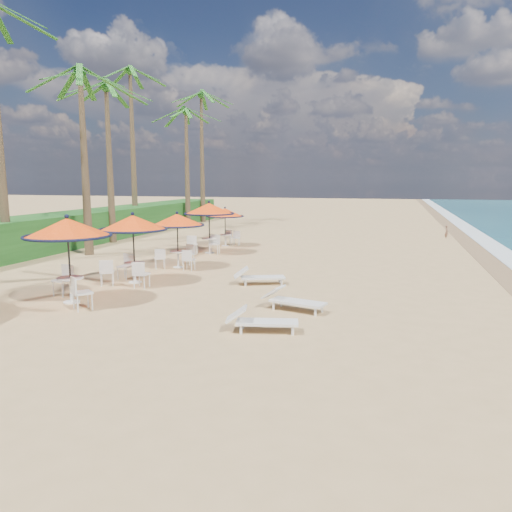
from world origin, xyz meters
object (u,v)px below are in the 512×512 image
Objects in this scene: station_0 at (68,236)px; lounger_far at (258,276)px; station_3 at (208,213)px; station_2 at (177,227)px; station_4 at (226,217)px; lounger_near at (260,320)px; lounger_mid at (292,300)px; station_1 at (132,231)px.

station_0 reaches higher than lounger_far.
station_3 is at bearing 87.36° from station_0.
station_2 is 0.90× the size of station_3.
station_4 is at bearing 88.21° from station_0.
lounger_far is at bearing 93.87° from lounger_near.
station_0 is 1.45× the size of lounger_near.
lounger_near is at bearing -68.32° from station_4.
lounger_near is (6.25, -1.31, -1.74)m from station_0.
station_2 reaches higher than lounger_mid.
station_1 is 1.32× the size of lounger_mid.
station_3 is 1.39× the size of lounger_far.
station_1 reaches higher than station_2.
station_3 is (0.11, 7.39, 0.14)m from station_1.
lounger_far is (4.77, 3.96, -1.74)m from station_0.
lounger_near is (5.88, -4.39, -1.56)m from station_1.
station_0 is 10.48m from station_3.
station_0 reaches higher than lounger_near.
station_3 is at bearing 104.26° from lounger_near.
lounger_near is (5.83, -14.67, -1.29)m from station_4.
station_4 is (0.42, 13.36, -0.45)m from station_0.
station_4 is at bearing 93.78° from lounger_far.
station_2 is 4.97m from lounger_far.
lounger_far is at bearing 136.33° from lounger_mid.
station_2 is 1.26× the size of lounger_far.
station_4 is at bearing 99.84° from lounger_near.
lounger_near is (5.77, -11.78, -1.70)m from station_3.
station_0 is at bearing 156.29° from lounger_near.
lounger_far reaches higher than lounger_near.
lounger_far is at bearing -30.27° from station_2.
station_4 reaches higher than lounger_mid.
lounger_near is at bearing -83.73° from lounger_mid.
lounger_mid is at bearing 68.98° from lounger_near.
station_3 is (-0.18, 4.10, 0.27)m from station_2.
station_1 is 6.78m from lounger_mid.
station_1 is at bearing 176.14° from lounger_mid.
station_3 is 1.35× the size of lounger_mid.
lounger_mid is (0.36, 2.20, 0.01)m from lounger_near.
lounger_far is at bearing -65.16° from station_4.
station_3 is 11.49m from lounger_mid.
station_4 is at bearing 91.98° from station_2.
station_1 is 1.38× the size of lounger_near.
station_2 is 7.00m from station_4.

